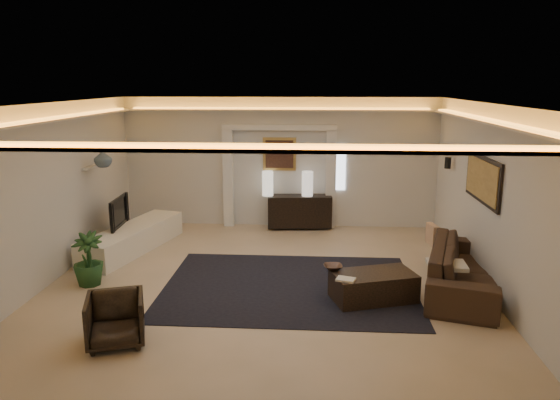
# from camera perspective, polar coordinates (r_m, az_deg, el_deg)

# --- Properties ---
(floor) EXTENTS (7.00, 7.00, 0.00)m
(floor) POSITION_cam_1_polar(r_m,az_deg,el_deg) (8.74, -1.59, -8.88)
(floor) COLOR #C9AB8A
(floor) RESTS_ON ground
(ceiling) EXTENTS (7.00, 7.00, 0.00)m
(ceiling) POSITION_cam_1_polar(r_m,az_deg,el_deg) (8.13, -1.71, 10.49)
(ceiling) COLOR white
(ceiling) RESTS_ON ground
(wall_back) EXTENTS (7.00, 0.00, 7.00)m
(wall_back) POSITION_cam_1_polar(r_m,az_deg,el_deg) (11.75, -0.05, 4.09)
(wall_back) COLOR silver
(wall_back) RESTS_ON ground
(wall_front) EXTENTS (7.00, 0.00, 7.00)m
(wall_front) POSITION_cam_1_polar(r_m,az_deg,el_deg) (4.98, -5.45, -8.17)
(wall_front) COLOR silver
(wall_front) RESTS_ON ground
(wall_left) EXTENTS (0.00, 7.00, 7.00)m
(wall_left) POSITION_cam_1_polar(r_m,az_deg,el_deg) (9.31, -23.62, 0.71)
(wall_left) COLOR silver
(wall_left) RESTS_ON ground
(wall_right) EXTENTS (0.00, 7.00, 7.00)m
(wall_right) POSITION_cam_1_polar(r_m,az_deg,el_deg) (8.72, 21.92, 0.10)
(wall_right) COLOR silver
(wall_right) RESTS_ON ground
(cove_soffit) EXTENTS (7.00, 7.00, 0.04)m
(cove_soffit) POSITION_cam_1_polar(r_m,az_deg,el_deg) (8.14, -1.70, 8.52)
(cove_soffit) COLOR silver
(cove_soffit) RESTS_ON ceiling
(daylight_slit) EXTENTS (0.25, 0.03, 1.00)m
(daylight_slit) POSITION_cam_1_polar(r_m,az_deg,el_deg) (11.73, 6.55, 3.50)
(daylight_slit) COLOR white
(daylight_slit) RESTS_ON wall_back
(area_rug) EXTENTS (4.00, 3.00, 0.01)m
(area_rug) POSITION_cam_1_polar(r_m,az_deg,el_deg) (8.53, 1.00, -9.40)
(area_rug) COLOR black
(area_rug) RESTS_ON ground
(pilaster_left) EXTENTS (0.22, 0.20, 2.20)m
(pilaster_left) POSITION_cam_1_polar(r_m,az_deg,el_deg) (11.84, -5.65, 2.38)
(pilaster_left) COLOR silver
(pilaster_left) RESTS_ON ground
(pilaster_right) EXTENTS (0.22, 0.20, 2.20)m
(pilaster_right) POSITION_cam_1_polar(r_m,az_deg,el_deg) (11.69, 5.56, 2.25)
(pilaster_right) COLOR silver
(pilaster_right) RESTS_ON ground
(alcove_header) EXTENTS (2.52, 0.20, 0.12)m
(alcove_header) POSITION_cam_1_polar(r_m,az_deg,el_deg) (11.55, -0.08, 7.94)
(alcove_header) COLOR silver
(alcove_header) RESTS_ON wall_back
(painting_frame) EXTENTS (0.74, 0.04, 0.74)m
(painting_frame) POSITION_cam_1_polar(r_m,az_deg,el_deg) (11.69, -0.06, 5.04)
(painting_frame) COLOR tan
(painting_frame) RESTS_ON wall_back
(painting_canvas) EXTENTS (0.62, 0.02, 0.62)m
(painting_canvas) POSITION_cam_1_polar(r_m,az_deg,el_deg) (11.66, -0.07, 5.02)
(painting_canvas) COLOR #4C2D1E
(painting_canvas) RESTS_ON wall_back
(art_panel_frame) EXTENTS (0.04, 1.64, 0.74)m
(art_panel_frame) POSITION_cam_1_polar(r_m,az_deg,el_deg) (8.94, 21.29, 2.08)
(art_panel_frame) COLOR black
(art_panel_frame) RESTS_ON wall_right
(art_panel_gold) EXTENTS (0.02, 1.50, 0.62)m
(art_panel_gold) POSITION_cam_1_polar(r_m,az_deg,el_deg) (8.93, 21.13, 2.09)
(art_panel_gold) COLOR tan
(art_panel_gold) RESTS_ON wall_right
(wall_sconce) EXTENTS (0.12, 0.12, 0.22)m
(wall_sconce) POSITION_cam_1_polar(r_m,az_deg,el_deg) (10.72, 17.84, 3.89)
(wall_sconce) COLOR black
(wall_sconce) RESTS_ON wall_right
(wall_niche) EXTENTS (0.10, 0.55, 0.04)m
(wall_niche) POSITION_cam_1_polar(r_m,az_deg,el_deg) (10.50, -19.98, 3.38)
(wall_niche) COLOR silver
(wall_niche) RESTS_ON wall_left
(console) EXTENTS (1.45, 0.57, 0.71)m
(console) POSITION_cam_1_polar(r_m,az_deg,el_deg) (11.69, 2.14, -1.21)
(console) COLOR black
(console) RESTS_ON ground
(lamp_left) EXTENTS (0.25, 0.25, 0.55)m
(lamp_left) POSITION_cam_1_polar(r_m,az_deg,el_deg) (11.54, -1.35, 2.12)
(lamp_left) COLOR silver
(lamp_left) RESTS_ON console
(lamp_right) EXTENTS (0.25, 0.25, 0.55)m
(lamp_right) POSITION_cam_1_polar(r_m,az_deg,el_deg) (11.54, 3.01, 2.10)
(lamp_right) COLOR beige
(lamp_right) RESTS_ON console
(media_ledge) EXTENTS (1.32, 2.79, 0.51)m
(media_ledge) POSITION_cam_1_polar(r_m,az_deg,el_deg) (10.61, -15.72, -4.13)
(media_ledge) COLOR #EFE6CB
(media_ledge) RESTS_ON ground
(tv) EXTENTS (1.01, 0.18, 0.58)m
(tv) POSITION_cam_1_polar(r_m,az_deg,el_deg) (10.59, -17.63, -1.40)
(tv) COLOR black
(tv) RESTS_ON media_ledge
(figurine) EXTENTS (0.13, 0.13, 0.35)m
(figurine) POSITION_cam_1_polar(r_m,az_deg,el_deg) (10.98, -16.83, -1.39)
(figurine) COLOR black
(figurine) RESTS_ON media_ledge
(ginger_jar) EXTENTS (0.35, 0.35, 0.34)m
(ginger_jar) POSITION_cam_1_polar(r_m,az_deg,el_deg) (10.27, -18.77, 4.35)
(ginger_jar) COLOR #425862
(ginger_jar) RESTS_ON wall_niche
(plant) EXTENTS (0.52, 0.52, 0.87)m
(plant) POSITION_cam_1_polar(r_m,az_deg,el_deg) (9.01, -20.20, -6.08)
(plant) COLOR #21471F
(plant) RESTS_ON ground
(sofa) EXTENTS (2.71, 1.67, 0.74)m
(sofa) POSITION_cam_1_polar(r_m,az_deg,el_deg) (8.74, 19.47, -7.04)
(sofa) COLOR #5C2F19
(sofa) RESTS_ON ground
(throw_blanket) EXTENTS (0.58, 0.49, 0.06)m
(throw_blanket) POSITION_cam_1_polar(r_m,az_deg,el_deg) (8.25, 17.74, -6.76)
(throw_blanket) COLOR white
(throw_blanket) RESTS_ON sofa
(throw_pillow) EXTENTS (0.17, 0.38, 0.37)m
(throw_pillow) POSITION_cam_1_polar(r_m,az_deg,el_deg) (9.77, 16.28, -3.63)
(throw_pillow) COLOR tan
(throw_pillow) RESTS_ON sofa
(coffee_table) EXTENTS (1.36, 1.00, 0.45)m
(coffee_table) POSITION_cam_1_polar(r_m,az_deg,el_deg) (8.09, 10.14, -9.34)
(coffee_table) COLOR black
(coffee_table) RESTS_ON ground
(bowl) EXTENTS (0.32, 0.32, 0.07)m
(bowl) POSITION_cam_1_polar(r_m,az_deg,el_deg) (8.07, 5.79, -7.43)
(bowl) COLOR #493328
(bowl) RESTS_ON coffee_table
(magazine) EXTENTS (0.31, 0.26, 0.03)m
(magazine) POSITION_cam_1_polar(r_m,az_deg,el_deg) (7.66, 7.18, -8.75)
(magazine) COLOR beige
(magazine) RESTS_ON coffee_table
(armchair) EXTENTS (0.87, 0.88, 0.64)m
(armchair) POSITION_cam_1_polar(r_m,az_deg,el_deg) (7.00, -17.51, -12.35)
(armchair) COLOR black
(armchair) RESTS_ON ground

